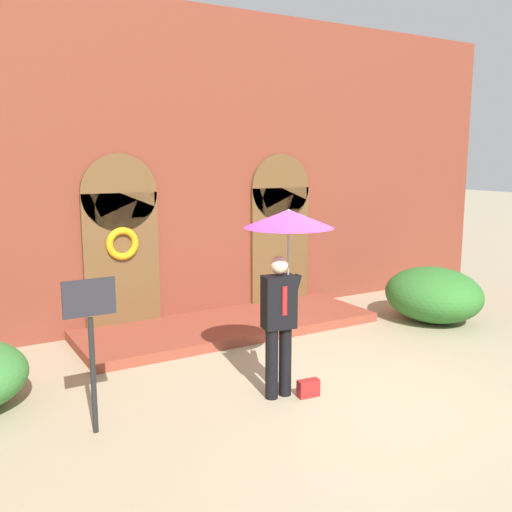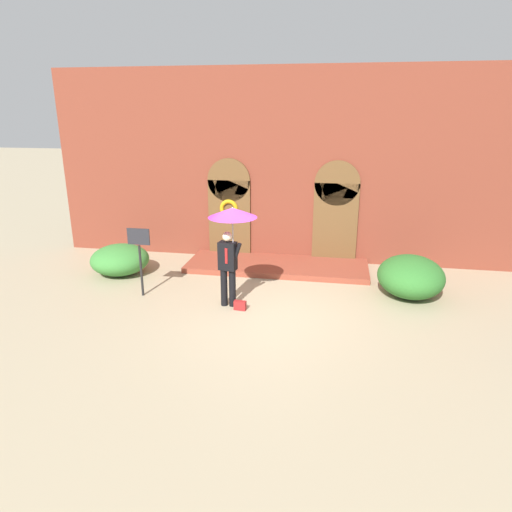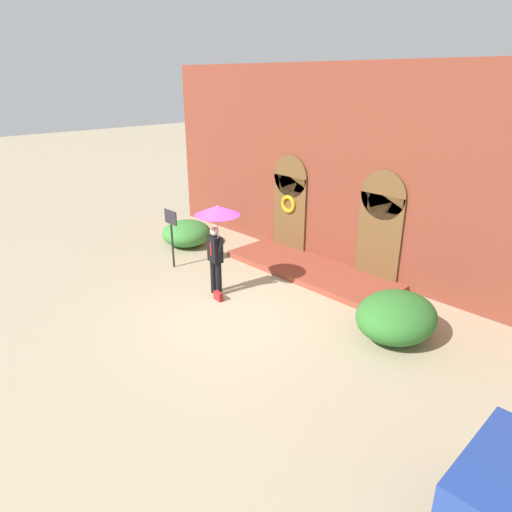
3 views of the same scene
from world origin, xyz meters
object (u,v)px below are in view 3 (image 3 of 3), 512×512
at_px(handbag, 218,296).
at_px(sign_post, 171,229).
at_px(shrub_left, 187,233).
at_px(person_with_umbrella, 217,224).
at_px(shrub_right, 396,317).

distance_m(handbag, sign_post, 2.81).
height_order(sign_post, shrub_left, sign_post).
relative_size(person_with_umbrella, shrub_right, 1.27).
relative_size(person_with_umbrella, sign_post, 1.37).
distance_m(handbag, shrub_left, 4.24).
relative_size(sign_post, shrub_right, 0.92).
xyz_separation_m(sign_post, shrub_left, (-1.26, 1.38, -0.75)).
bearing_deg(shrub_left, person_with_umbrella, -23.94).
height_order(person_with_umbrella, sign_post, person_with_umbrella).
height_order(handbag, shrub_right, shrub_right).
xyz_separation_m(person_with_umbrella, handbag, (0.22, -0.20, -1.80)).
relative_size(handbag, sign_post, 0.16).
height_order(sign_post, shrub_right, sign_post).
bearing_deg(person_with_umbrella, sign_post, 174.69).
relative_size(sign_post, shrub_left, 1.07).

